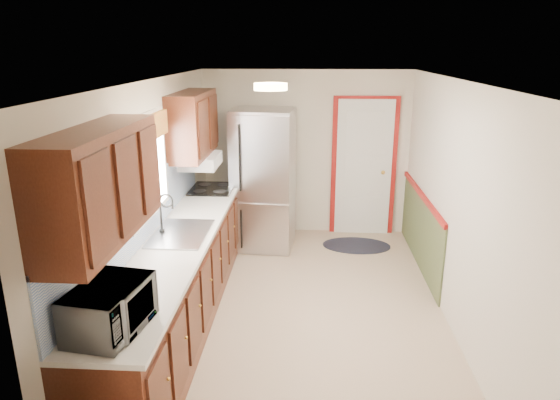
# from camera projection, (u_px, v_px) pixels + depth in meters

# --- Properties ---
(room_shell) EXTENTS (3.20, 5.20, 2.52)m
(room_shell) POSITION_uv_depth(u_px,v_px,m) (303.00, 205.00, 4.94)
(room_shell) COLOR tan
(room_shell) RESTS_ON ground
(kitchen_run) EXTENTS (0.63, 4.00, 2.20)m
(kitchen_run) POSITION_uv_depth(u_px,v_px,m) (175.00, 250.00, 4.85)
(kitchen_run) COLOR #3E190E
(kitchen_run) RESTS_ON ground
(back_wall_trim) EXTENTS (1.12, 2.30, 2.08)m
(back_wall_trim) POSITION_uv_depth(u_px,v_px,m) (375.00, 180.00, 7.08)
(back_wall_trim) COLOR maroon
(back_wall_trim) RESTS_ON ground
(ceiling_fixture) EXTENTS (0.30, 0.30, 0.06)m
(ceiling_fixture) POSITION_uv_depth(u_px,v_px,m) (271.00, 87.00, 4.43)
(ceiling_fixture) COLOR #FFD88C
(ceiling_fixture) RESTS_ON room_shell
(microwave) EXTENTS (0.40, 0.62, 0.39)m
(microwave) POSITION_uv_depth(u_px,v_px,m) (109.00, 304.00, 3.17)
(microwave) COLOR white
(microwave) RESTS_ON kitchen_run
(refrigerator) EXTENTS (0.86, 0.83, 1.92)m
(refrigerator) POSITION_uv_depth(u_px,v_px,m) (264.00, 180.00, 6.82)
(refrigerator) COLOR #B7B7BC
(refrigerator) RESTS_ON ground
(rug) EXTENTS (0.98, 0.65, 0.01)m
(rug) POSITION_uv_depth(u_px,v_px,m) (356.00, 245.00, 7.06)
(rug) COLOR black
(rug) RESTS_ON ground
(cooktop) EXTENTS (0.53, 0.64, 0.02)m
(cooktop) POSITION_uv_depth(u_px,v_px,m) (212.00, 189.00, 6.42)
(cooktop) COLOR black
(cooktop) RESTS_ON kitchen_run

